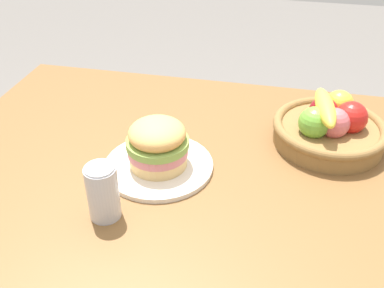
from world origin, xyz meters
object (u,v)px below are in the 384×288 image
object	(u,v)px
soda_can	(103,192)
fruit_basket	(330,126)
sandwich	(158,143)
plate	(159,166)

from	to	relation	value
soda_can	fruit_basket	bearing A→B (deg)	39.34
sandwich	soda_can	xyz separation A→B (m)	(-0.06, -0.18, -0.01)
soda_can	fruit_basket	distance (m)	0.60
fruit_basket	plate	bearing A→B (deg)	-153.57
soda_can	fruit_basket	world-z (taller)	fruit_basket
sandwich	soda_can	size ratio (longest dim) A/B	1.17
plate	fruit_basket	distance (m)	0.45
sandwich	soda_can	distance (m)	0.19
plate	sandwich	distance (m)	0.06
plate	fruit_basket	world-z (taller)	fruit_basket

